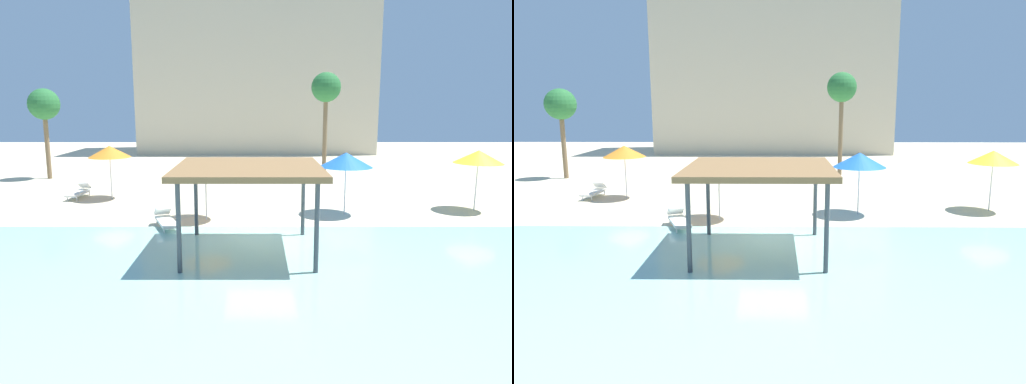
# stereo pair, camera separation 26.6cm
# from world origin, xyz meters

# --- Properties ---
(ground_plane) EXTENTS (80.00, 80.00, 0.00)m
(ground_plane) POSITION_xyz_m (0.00, 0.00, 0.00)
(ground_plane) COLOR beige
(lagoon_water) EXTENTS (44.00, 13.50, 0.04)m
(lagoon_water) POSITION_xyz_m (0.00, -5.25, 0.02)
(lagoon_water) COLOR #99D1C6
(lagoon_water) RESTS_ON ground
(shade_pavilion) EXTENTS (4.52, 4.52, 2.81)m
(shade_pavilion) POSITION_xyz_m (-0.40, -1.52, 2.64)
(shade_pavilion) COLOR #42474C
(shade_pavilion) RESTS_ON ground
(beach_umbrella_blue_0) EXTENTS (2.25, 2.25, 2.66)m
(beach_umbrella_blue_0) POSITION_xyz_m (3.64, 3.76, 2.34)
(beach_umbrella_blue_0) COLOR silver
(beach_umbrella_blue_0) RESTS_ON ground
(beach_umbrella_orange_1) EXTENTS (2.08, 2.08, 2.57)m
(beach_umbrella_orange_1) POSITION_xyz_m (-2.21, 2.80, 2.28)
(beach_umbrella_orange_1) COLOR silver
(beach_umbrella_orange_1) RESTS_ON ground
(beach_umbrella_orange_3) EXTENTS (2.07, 2.07, 2.64)m
(beach_umbrella_orange_3) POSITION_xyz_m (-7.35, 7.00, 2.36)
(beach_umbrella_orange_3) COLOR silver
(beach_umbrella_orange_3) RESTS_ON ground
(beach_umbrella_yellow_4) EXTENTS (2.10, 2.10, 2.68)m
(beach_umbrella_yellow_4) POSITION_xyz_m (9.58, 4.48, 2.39)
(beach_umbrella_yellow_4) COLOR silver
(beach_umbrella_yellow_4) RESTS_ON ground
(lounge_chair_1) EXTENTS (0.76, 1.94, 0.74)m
(lounge_chair_1) POSITION_xyz_m (-9.04, 7.27, 0.33)
(lounge_chair_1) COLOR white
(lounge_chair_1) RESTS_ON ground
(lounge_chair_2) EXTENTS (1.26, 1.98, 0.74)m
(lounge_chair_2) POSITION_xyz_m (-3.63, 1.50, 0.33)
(lounge_chair_2) COLOR white
(lounge_chair_2) RESTS_ON ground
(palm_tree_0) EXTENTS (1.90, 1.90, 6.62)m
(palm_tree_0) POSITION_xyz_m (4.32, 14.81, 5.50)
(palm_tree_0) COLOR brown
(palm_tree_0) RESTS_ON ground
(palm_tree_1) EXTENTS (1.90, 1.90, 5.56)m
(palm_tree_1) POSITION_xyz_m (-13.14, 13.24, 4.49)
(palm_tree_1) COLOR brown
(palm_tree_1) RESTS_ON ground
(hotel_block_0) EXTENTS (21.60, 8.22, 16.58)m
(hotel_block_0) POSITION_xyz_m (-0.11, 30.32, 8.29)
(hotel_block_0) COLOR beige
(hotel_block_0) RESTS_ON ground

